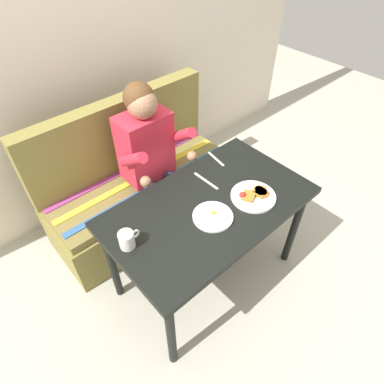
{
  "coord_description": "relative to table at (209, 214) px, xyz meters",
  "views": [
    {
      "loc": [
        -0.94,
        -0.9,
        2.09
      ],
      "look_at": [
        0.0,
        0.15,
        0.72
      ],
      "focal_mm": 30.81,
      "sensor_mm": 36.0,
      "label": 1
    }
  ],
  "objects": [
    {
      "name": "fork",
      "position": [
        0.32,
        0.27,
        0.08
      ],
      "size": [
        0.04,
        0.17,
        0.0
      ],
      "primitive_type": "cube",
      "rotation": [
        0.0,
        0.0,
        -0.15
      ],
      "color": "silver",
      "rests_on": "table"
    },
    {
      "name": "table",
      "position": [
        0.0,
        0.0,
        0.0
      ],
      "size": [
        1.2,
        0.7,
        0.73
      ],
      "color": "black",
      "rests_on": "ground"
    },
    {
      "name": "plate_eggs",
      "position": [
        -0.05,
        -0.08,
        0.09
      ],
      "size": [
        0.22,
        0.22,
        0.04
      ],
      "color": "white",
      "rests_on": "table"
    },
    {
      "name": "knife",
      "position": [
        0.12,
        0.16,
        0.08
      ],
      "size": [
        0.02,
        0.2,
        0.0
      ],
      "primitive_type": "cube",
      "rotation": [
        0.0,
        0.0,
        0.03
      ],
      "color": "silver",
      "rests_on": "table"
    },
    {
      "name": "couch",
      "position": [
        0.0,
        0.76,
        -0.32
      ],
      "size": [
        1.44,
        0.56,
        1.0
      ],
      "color": "olive",
      "rests_on": "ground"
    },
    {
      "name": "person",
      "position": [
        0.03,
        0.59,
        0.09
      ],
      "size": [
        0.45,
        0.61,
        1.21
      ],
      "color": "red",
      "rests_on": "ground"
    },
    {
      "name": "back_wall",
      "position": [
        0.0,
        1.27,
        0.65
      ],
      "size": [
        4.4,
        0.1,
        2.6
      ],
      "primitive_type": "cube",
      "color": "beige",
      "rests_on": "ground"
    },
    {
      "name": "plate_breakfast",
      "position": [
        0.23,
        -0.13,
        0.1
      ],
      "size": [
        0.26,
        0.26,
        0.05
      ],
      "color": "white",
      "rests_on": "table"
    },
    {
      "name": "ground_plane",
      "position": [
        0.0,
        0.0,
        -0.65
      ],
      "size": [
        8.0,
        8.0,
        0.0
      ],
      "primitive_type": "plane",
      "color": "#ADAA99"
    },
    {
      "name": "coffee_mug",
      "position": [
        -0.51,
        0.07,
        0.13
      ],
      "size": [
        0.12,
        0.08,
        0.09
      ],
      "color": "white",
      "rests_on": "table"
    }
  ]
}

